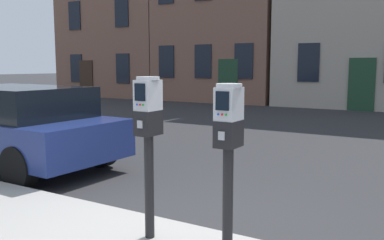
{
  "coord_description": "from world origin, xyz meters",
  "views": [
    {
      "loc": [
        2.14,
        -3.37,
        1.77
      ],
      "look_at": [
        0.25,
        -0.19,
        1.29
      ],
      "focal_mm": 38.95,
      "sensor_mm": 36.0,
      "label": 1
    }
  ],
  "objects": [
    {
      "name": "parking_meter_near_kerb",
      "position": [
        -0.16,
        -0.29,
        1.2
      ],
      "size": [
        0.22,
        0.25,
        1.54
      ],
      "rotation": [
        0.0,
        0.0,
        -1.59
      ],
      "color": "black",
      "rests_on": "sidewalk_slab"
    },
    {
      "name": "parked_car_navy_coupe",
      "position": [
        -4.4,
        1.27,
        0.75
      ],
      "size": [
        4.49,
        2.0,
        1.42
      ],
      "rotation": [
        0.0,
        0.0,
        3.1
      ],
      "color": "navy",
      "rests_on": "ground_plane"
    },
    {
      "name": "townhouse_cream_stone",
      "position": [
        -14.42,
        16.79,
        4.51
      ],
      "size": [
        7.0,
        5.24,
        9.01
      ],
      "color": "brown",
      "rests_on": "ground_plane"
    },
    {
      "name": "parking_meter_twin_adjacent",
      "position": [
        0.66,
        -0.29,
        1.17
      ],
      "size": [
        0.22,
        0.25,
        1.49
      ],
      "rotation": [
        0.0,
        0.0,
        -1.59
      ],
      "color": "black",
      "rests_on": "sidewalk_slab"
    }
  ]
}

